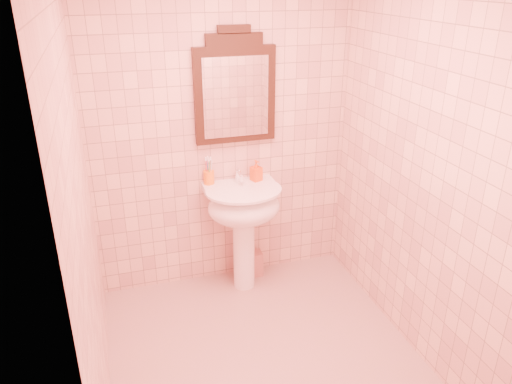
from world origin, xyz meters
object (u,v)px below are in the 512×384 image
object	(u,v)px
pedestal_sink	(244,213)
mirror	(235,90)
soap_dispenser	(256,171)
towel	(252,264)
toothbrush_cup	(209,177)

from	to	relation	value
pedestal_sink	mirror	bearing A→B (deg)	90.00
pedestal_sink	soap_dispenser	xyz separation A→B (m)	(0.14, 0.13, 0.28)
soap_dispenser	towel	bearing A→B (deg)	152.16
toothbrush_cup	towel	size ratio (longest dim) A/B	0.91
pedestal_sink	towel	size ratio (longest dim) A/B	4.09
toothbrush_cup	soap_dispenser	distance (m)	0.37
toothbrush_cup	soap_dispenser	xyz separation A→B (m)	(0.37, -0.05, 0.03)
mirror	toothbrush_cup	bearing A→B (deg)	-174.62
mirror	towel	world-z (taller)	mirror
pedestal_sink	soap_dispenser	distance (m)	0.34
pedestal_sink	mirror	xyz separation A→B (m)	(0.00, 0.20, 0.91)
mirror	towel	xyz separation A→B (m)	(0.10, -0.06, -1.46)
toothbrush_cup	pedestal_sink	bearing A→B (deg)	-38.73
toothbrush_cup	soap_dispenser	bearing A→B (deg)	-7.21
pedestal_sink	toothbrush_cup	size ratio (longest dim) A/B	4.50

